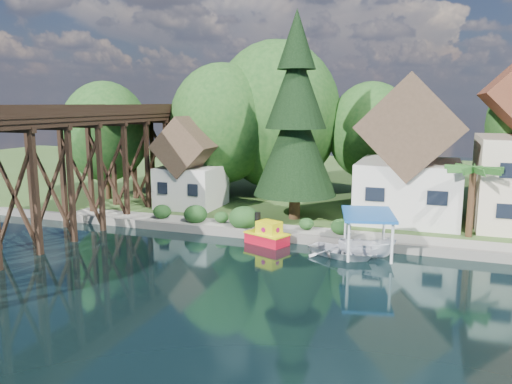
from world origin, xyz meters
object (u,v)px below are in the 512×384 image
(tugboat, at_px, (267,235))
(palm_tree, at_px, (473,172))
(boat_white_a, at_px, (341,250))
(boat_canopy, at_px, (367,239))
(shed, at_px, (191,168))
(trestle_bridge, at_px, (69,160))
(conifer, at_px, (296,121))
(house_left, at_px, (410,159))

(tugboat, bearing_deg, palm_tree, 19.97)
(boat_white_a, bearing_deg, boat_canopy, -58.11)
(shed, bearing_deg, boat_white_a, -30.17)
(shed, xyz_separation_m, boat_white_a, (14.64, -8.51, -3.39))
(palm_tree, xyz_separation_m, boat_canopy, (-6.09, -5.42, -3.73))
(tugboat, bearing_deg, boat_canopy, -6.52)
(shed, relative_size, boat_white_a, 1.85)
(shed, bearing_deg, palm_tree, -7.07)
(trestle_bridge, distance_m, tugboat, 15.30)
(boat_canopy, bearing_deg, palm_tree, 41.67)
(conifer, bearing_deg, boat_canopy, -45.83)
(boat_white_a, height_order, boat_canopy, boat_canopy)
(trestle_bridge, xyz_separation_m, tugboat, (14.43, 1.92, -4.72))
(boat_white_a, distance_m, boat_canopy, 1.72)
(trestle_bridge, height_order, boat_white_a, trestle_bridge)
(house_left, bearing_deg, boat_canopy, -100.84)
(boat_white_a, bearing_deg, house_left, 0.96)
(house_left, height_order, boat_canopy, house_left)
(tugboat, bearing_deg, house_left, 46.12)
(house_left, distance_m, shed, 18.11)
(trestle_bridge, bearing_deg, boat_white_a, 2.38)
(trestle_bridge, xyz_separation_m, conifer, (14.71, 7.78, 2.72))
(house_left, height_order, palm_tree, house_left)
(shed, distance_m, conifer, 10.71)
(trestle_bridge, xyz_separation_m, palm_tree, (27.24, 6.57, -0.41))
(palm_tree, bearing_deg, shed, 172.93)
(house_left, bearing_deg, shed, -175.23)
(house_left, xyz_separation_m, boat_canopy, (-1.85, -9.68, -3.93))
(palm_tree, bearing_deg, boat_white_a, -142.88)
(boat_white_a, relative_size, boat_canopy, 0.86)
(boat_canopy, bearing_deg, trestle_bridge, -176.89)
(tugboat, height_order, boat_canopy, boat_canopy)
(shed, bearing_deg, house_left, 4.77)
(house_left, relative_size, tugboat, 3.35)
(boat_white_a, bearing_deg, palm_tree, -33.35)
(boat_white_a, bearing_deg, trestle_bridge, 111.91)
(trestle_bridge, height_order, conifer, conifer)
(trestle_bridge, height_order, shed, trestle_bridge)
(house_left, relative_size, boat_white_a, 2.60)
(trestle_bridge, xyz_separation_m, house_left, (23.00, 10.83, -0.21))
(boat_canopy, bearing_deg, boat_white_a, -167.63)
(conifer, height_order, tugboat, conifer)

